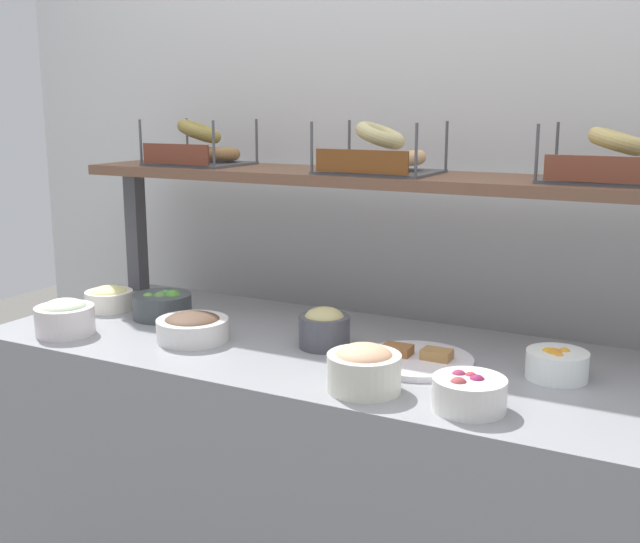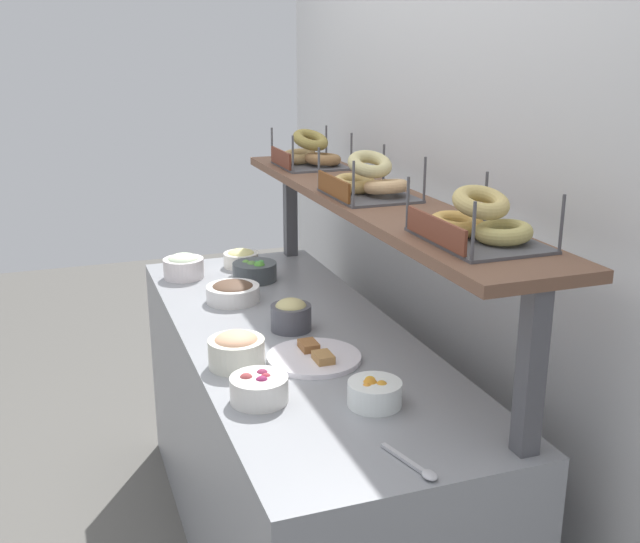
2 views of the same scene
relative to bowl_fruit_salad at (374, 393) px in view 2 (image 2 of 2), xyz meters
The scene contains 18 objects.
back_wall 0.81m from the bowl_fruit_salad, 137.23° to the left, with size 3.08×0.06×2.40m, color silver.
deli_counter 0.72m from the bowl_fruit_salad, behind, with size 1.88×0.70×0.85m, color gray.
shelf_riser_left 1.46m from the bowl_fruit_salad, behind, with size 0.05×0.05×0.40m, color #4C4C51.
shelf_riser_right 0.43m from the bowl_fruit_salad, 34.76° to the left, with size 0.05×0.05×0.40m, color #4C4C51.
upper_shelf 0.71m from the bowl_fruit_salad, 157.39° to the left, with size 1.84×0.32×0.03m, color brown.
bowl_fruit_salad is the anchor object (origin of this frame).
bowl_beet_salad 0.30m from the bowl_fruit_salad, 114.08° to the right, with size 0.15×0.15×0.08m.
bowl_egg_salad 1.33m from the bowl_fruit_salad, behind, with size 0.14×0.14×0.07m.
bowl_lox_spread 0.45m from the bowl_fruit_salad, 142.44° to the right, with size 0.16×0.16×0.10m.
bowl_chocolate_spread 0.93m from the bowl_fruit_salad, behind, with size 0.19×0.19×0.07m.
bowl_hummus 0.58m from the bowl_fruit_salad, behind, with size 0.13×0.13×0.11m.
bowl_scallion_spread 1.29m from the bowl_fruit_salad, 167.94° to the right, with size 0.16×0.16×0.10m.
bowl_veggie_mix 1.13m from the bowl_fruit_salad, behind, with size 0.17×0.17×0.08m.
serving_plate_white 0.33m from the bowl_fruit_salad, behind, with size 0.28×0.28×0.04m.
serving_spoon_near_plate 0.32m from the bowl_fruit_salad, ahead, with size 0.18×0.06×0.01m.
bagel_basket_everything 1.26m from the bowl_fruit_salad, 169.04° to the left, with size 0.29×0.26×0.15m.
bagel_basket_plain 0.73m from the bowl_fruit_salad, 159.14° to the left, with size 0.31×0.24×0.15m.
bagel_basket_sesame 0.50m from the bowl_fruit_salad, 76.04° to the left, with size 0.33×0.24×0.14m.
Camera 2 is at (2.17, -0.69, 1.76)m, focal length 42.64 mm.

